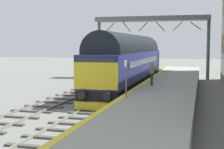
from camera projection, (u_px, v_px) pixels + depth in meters
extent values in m
plane|color=slate|center=(111.00, 102.00, 22.77)|extent=(140.00, 140.00, 0.00)
cube|color=gray|center=(100.00, 100.00, 22.95)|extent=(0.07, 60.00, 0.15)
cube|color=gray|center=(121.00, 101.00, 22.58)|extent=(0.07, 60.00, 0.15)
cube|color=#484542|center=(36.00, 147.00, 12.55)|extent=(2.50, 0.26, 0.09)
cube|color=#484542|center=(50.00, 138.00, 13.75)|extent=(2.50, 0.26, 0.09)
cube|color=#484542|center=(62.00, 130.00, 14.95)|extent=(2.50, 0.26, 0.09)
cube|color=#484542|center=(73.00, 124.00, 16.15)|extent=(2.50, 0.26, 0.09)
cube|color=#484542|center=(82.00, 118.00, 17.36)|extent=(2.50, 0.26, 0.09)
cube|color=#484542|center=(90.00, 114.00, 18.56)|extent=(2.50, 0.26, 0.09)
cube|color=#484542|center=(97.00, 109.00, 19.76)|extent=(2.50, 0.26, 0.09)
cube|color=#484542|center=(103.00, 106.00, 20.97)|extent=(2.50, 0.26, 0.09)
cube|color=#484542|center=(108.00, 102.00, 22.17)|extent=(2.50, 0.26, 0.09)
cube|color=#484542|center=(113.00, 99.00, 23.37)|extent=(2.50, 0.26, 0.09)
cube|color=#484542|center=(117.00, 97.00, 24.58)|extent=(2.50, 0.26, 0.09)
cube|color=#484542|center=(121.00, 94.00, 25.78)|extent=(2.50, 0.26, 0.09)
cube|color=#484542|center=(125.00, 92.00, 26.98)|extent=(2.50, 0.26, 0.09)
cube|color=#484542|center=(128.00, 90.00, 28.18)|extent=(2.50, 0.26, 0.09)
cube|color=#484542|center=(131.00, 88.00, 29.39)|extent=(2.50, 0.26, 0.09)
cube|color=#484542|center=(134.00, 86.00, 30.59)|extent=(2.50, 0.26, 0.09)
cube|color=#484542|center=(137.00, 85.00, 31.79)|extent=(2.50, 0.26, 0.09)
cube|color=#484542|center=(139.00, 83.00, 33.00)|extent=(2.50, 0.26, 0.09)
cube|color=#484542|center=(141.00, 82.00, 34.20)|extent=(2.50, 0.26, 0.09)
cube|color=#484542|center=(143.00, 81.00, 35.40)|extent=(2.50, 0.26, 0.09)
cube|color=#484542|center=(145.00, 80.00, 36.61)|extent=(2.50, 0.26, 0.09)
cube|color=#484542|center=(147.00, 78.00, 37.81)|extent=(2.50, 0.26, 0.09)
cube|color=#484542|center=(149.00, 77.00, 39.01)|extent=(2.50, 0.26, 0.09)
cube|color=#484542|center=(150.00, 76.00, 40.21)|extent=(2.50, 0.26, 0.09)
cube|color=#484542|center=(152.00, 75.00, 41.42)|extent=(2.50, 0.26, 0.09)
cube|color=#484542|center=(153.00, 75.00, 42.62)|extent=(2.50, 0.26, 0.09)
cube|color=#484542|center=(155.00, 74.00, 43.82)|extent=(2.50, 0.26, 0.09)
cube|color=#484542|center=(156.00, 73.00, 45.03)|extent=(2.50, 0.26, 0.09)
cube|color=#484542|center=(157.00, 72.00, 46.23)|extent=(2.50, 0.26, 0.09)
cube|color=#484542|center=(158.00, 71.00, 47.43)|extent=(2.50, 0.26, 0.09)
cube|color=#484542|center=(159.00, 71.00, 48.64)|extent=(2.50, 0.26, 0.09)
cube|color=#484542|center=(161.00, 70.00, 49.84)|extent=(2.50, 0.26, 0.09)
cube|color=#484542|center=(162.00, 70.00, 51.04)|extent=(2.50, 0.26, 0.09)
cube|color=slate|center=(54.00, 98.00, 23.83)|extent=(0.07, 60.00, 0.15)
cube|color=slate|center=(73.00, 99.00, 23.46)|extent=(0.07, 60.00, 0.15)
cube|color=#43433A|center=(0.00, 124.00, 16.24)|extent=(2.50, 0.26, 0.09)
cube|color=#43433A|center=(17.00, 117.00, 17.72)|extent=(2.50, 0.26, 0.09)
cube|color=#43433A|center=(31.00, 111.00, 19.20)|extent=(2.50, 0.26, 0.09)
cube|color=#43433A|center=(44.00, 107.00, 20.68)|extent=(2.50, 0.26, 0.09)
cube|color=#43433A|center=(54.00, 102.00, 22.17)|extent=(2.50, 0.26, 0.09)
cube|color=#43433A|center=(64.00, 99.00, 23.65)|extent=(2.50, 0.26, 0.09)
cube|color=#43433A|center=(72.00, 96.00, 25.13)|extent=(2.50, 0.26, 0.09)
cube|color=#43433A|center=(79.00, 93.00, 26.61)|extent=(2.50, 0.26, 0.09)
cube|color=#43433A|center=(86.00, 90.00, 28.09)|extent=(2.50, 0.26, 0.09)
cube|color=#43433A|center=(91.00, 88.00, 29.57)|extent=(2.50, 0.26, 0.09)
cube|color=#43433A|center=(97.00, 86.00, 31.05)|extent=(2.50, 0.26, 0.09)
cube|color=#43433A|center=(102.00, 84.00, 32.53)|extent=(2.50, 0.26, 0.09)
cube|color=#43433A|center=(106.00, 82.00, 34.01)|extent=(2.50, 0.26, 0.09)
cube|color=#43433A|center=(110.00, 81.00, 35.49)|extent=(2.50, 0.26, 0.09)
cube|color=#43433A|center=(114.00, 79.00, 36.97)|extent=(2.50, 0.26, 0.09)
cube|color=#43433A|center=(117.00, 78.00, 38.45)|extent=(2.50, 0.26, 0.09)
cube|color=#43433A|center=(120.00, 77.00, 39.93)|extent=(2.50, 0.26, 0.09)
cube|color=#43433A|center=(123.00, 75.00, 41.41)|extent=(2.50, 0.26, 0.09)
cube|color=#43433A|center=(126.00, 74.00, 42.89)|extent=(2.50, 0.26, 0.09)
cube|color=#43433A|center=(128.00, 73.00, 44.37)|extent=(2.50, 0.26, 0.09)
cube|color=#43433A|center=(131.00, 72.00, 45.86)|extent=(2.50, 0.26, 0.09)
cube|color=#43433A|center=(133.00, 72.00, 47.34)|extent=(2.50, 0.26, 0.09)
cube|color=#43433A|center=(135.00, 71.00, 48.82)|extent=(2.50, 0.26, 0.09)
cube|color=#43433A|center=(137.00, 70.00, 50.30)|extent=(2.50, 0.26, 0.09)
cube|color=#43433A|center=(139.00, 69.00, 51.78)|extent=(2.50, 0.26, 0.09)
cube|color=#999C90|center=(164.00, 96.00, 21.81)|extent=(4.00, 44.00, 1.00)
cube|color=yellow|center=(136.00, 88.00, 22.24)|extent=(0.30, 44.00, 0.01)
cube|color=black|center=(129.00, 80.00, 28.52)|extent=(2.56, 18.58, 0.60)
cube|color=navy|center=(129.00, 64.00, 28.40)|extent=(2.70, 18.58, 2.10)
cylinder|color=black|center=(129.00, 50.00, 28.29)|extent=(2.56, 17.10, 2.57)
cube|color=yellow|center=(96.00, 76.00, 19.43)|extent=(2.65, 0.08, 1.58)
cube|color=#232D3D|center=(96.00, 63.00, 19.39)|extent=(2.38, 0.04, 0.64)
cube|color=#232D3D|center=(146.00, 61.00, 28.02)|extent=(0.04, 13.01, 0.44)
cylinder|color=black|center=(82.00, 95.00, 19.52)|extent=(0.48, 0.35, 0.48)
cylinder|color=black|center=(107.00, 96.00, 19.14)|extent=(0.48, 0.35, 0.48)
cube|color=yellow|center=(95.00, 106.00, 19.53)|extent=(2.43, 0.36, 0.47)
cylinder|color=black|center=(104.00, 97.00, 21.23)|extent=(1.64, 1.04, 1.04)
cylinder|color=black|center=(109.00, 95.00, 22.29)|extent=(1.64, 1.04, 1.04)
cylinder|color=black|center=(113.00, 93.00, 23.34)|extent=(1.64, 1.04, 1.04)
cylinder|color=black|center=(141.00, 78.00, 33.75)|extent=(1.64, 1.04, 1.04)
cylinder|color=black|center=(142.00, 77.00, 34.80)|extent=(1.64, 1.04, 1.04)
cylinder|color=black|center=(144.00, 76.00, 35.86)|extent=(1.64, 1.04, 1.04)
cylinder|color=slate|center=(126.00, 79.00, 17.88)|extent=(0.08, 0.08, 1.99)
cube|color=white|center=(126.00, 64.00, 17.82)|extent=(0.05, 0.44, 0.36)
cube|color=black|center=(125.00, 64.00, 17.83)|extent=(0.01, 0.20, 0.24)
cylinder|color=#2C3637|center=(152.00, 80.00, 23.18)|extent=(0.13, 0.13, 0.84)
cylinder|color=#2C3637|center=(151.00, 79.00, 23.37)|extent=(0.13, 0.13, 0.84)
cylinder|color=tan|center=(152.00, 69.00, 23.21)|extent=(0.43, 0.43, 0.56)
sphere|color=tan|center=(152.00, 63.00, 23.18)|extent=(0.22, 0.22, 0.22)
cylinder|color=tan|center=(152.00, 70.00, 23.00)|extent=(0.09, 0.09, 0.52)
cylinder|color=tan|center=(151.00, 69.00, 23.42)|extent=(0.09, 0.09, 0.52)
cylinder|color=slate|center=(99.00, 50.00, 39.67)|extent=(0.36, 0.36, 6.43)
cylinder|color=slate|center=(208.00, 50.00, 36.51)|extent=(0.36, 0.36, 6.43)
cube|color=slate|center=(152.00, 19.00, 37.78)|extent=(12.71, 2.00, 0.50)
cylinder|color=slate|center=(110.00, 27.00, 39.09)|extent=(1.05, 0.10, 1.07)
cylinder|color=slate|center=(127.00, 27.00, 38.60)|extent=(0.93, 0.10, 1.17)
cylinder|color=slate|center=(143.00, 27.00, 38.11)|extent=(1.06, 0.10, 1.06)
cylinder|color=slate|center=(160.00, 26.00, 37.61)|extent=(1.02, 0.10, 1.10)
cylinder|color=slate|center=(178.00, 26.00, 37.12)|extent=(1.08, 0.10, 1.04)
cylinder|color=slate|center=(196.00, 26.00, 36.63)|extent=(1.20, 0.10, 0.89)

